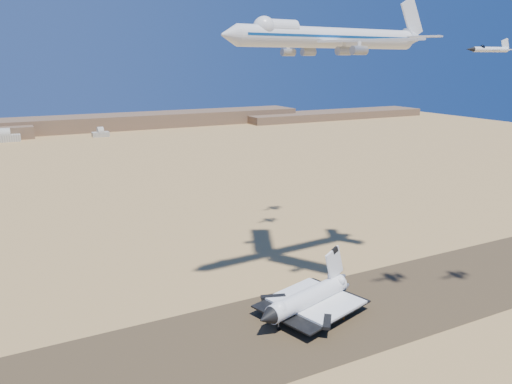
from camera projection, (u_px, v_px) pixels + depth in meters
name	position (u px, v px, depth m)	size (l,w,h in m)	color
ground	(254.00, 338.00, 159.61)	(1200.00, 1200.00, 0.00)	tan
runway	(254.00, 338.00, 159.60)	(600.00, 50.00, 0.06)	#4A3A25
ridgeline	(113.00, 124.00, 639.97)	(960.00, 90.00, 18.00)	brown
hangars	(2.00, 138.00, 541.36)	(200.50, 29.50, 30.00)	#B6B4A1
shuttle	(307.00, 300.00, 172.29)	(44.43, 34.96, 21.69)	white
carrier_747	(325.00, 38.00, 171.95)	(88.08, 68.24, 21.97)	silver
crew_a	(344.00, 318.00, 170.36)	(0.58, 0.38, 1.58)	#CA5F0B
crew_b	(341.00, 316.00, 171.15)	(0.85, 0.49, 1.75)	#CA5F0B
crew_c	(338.00, 314.00, 172.33)	(1.11, 0.57, 1.89)	#CA5F0B
chase_jet_a	(489.00, 49.00, 147.95)	(16.56, 9.00, 4.12)	silver
chase_jet_c	(307.00, 42.00, 218.44)	(13.77, 7.74, 3.46)	silver
chase_jet_d	(311.00, 35.00, 239.34)	(14.49, 8.14, 3.64)	silver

